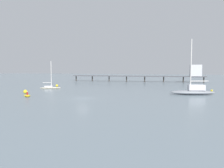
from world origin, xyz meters
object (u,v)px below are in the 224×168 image
at_px(mooring_buoy_inner, 212,91).
at_px(sailboat_gray, 193,91).
at_px(pier, 169,73).
at_px(dinghy_yellow, 27,95).
at_px(mooring_buoy_mid, 25,92).
at_px(mooring_buoy_far, 57,86).
at_px(sailboat_cream, 50,87).

bearing_deg(mooring_buoy_inner, sailboat_gray, -122.41).
height_order(pier, dinghy_yellow, pier).
bearing_deg(sailboat_gray, pier, 98.33).
distance_m(sailboat_gray, mooring_buoy_mid, 39.23).
relative_size(pier, mooring_buoy_far, 75.61).
bearing_deg(pier, sailboat_gray, -81.67).
distance_m(mooring_buoy_mid, mooring_buoy_far, 18.60).
distance_m(sailboat_cream, mooring_buoy_far, 6.45).
relative_size(pier, sailboat_cream, 7.42).
xyz_separation_m(sailboat_gray, mooring_buoy_inner, (5.04, 7.95, -0.63)).
bearing_deg(dinghy_yellow, sailboat_cream, 108.38).
relative_size(sailboat_cream, mooring_buoy_mid, 9.11).
height_order(sailboat_gray, mooring_buoy_inner, sailboat_gray).
bearing_deg(mooring_buoy_mid, sailboat_cream, 96.04).
distance_m(mooring_buoy_inner, mooring_buoy_far, 46.04).
bearing_deg(sailboat_gray, mooring_buoy_mid, -166.28).
bearing_deg(pier, dinghy_yellow, -115.11).
xyz_separation_m(sailboat_cream, mooring_buoy_inner, (44.43, 5.12, -0.28)).
distance_m(dinghy_yellow, mooring_buoy_mid, 6.11).
bearing_deg(sailboat_cream, dinghy_yellow, -71.62).
height_order(sailboat_cream, sailboat_gray, sailboat_gray).
xyz_separation_m(pier, mooring_buoy_mid, (-31.57, -53.95, -3.58)).
height_order(dinghy_yellow, mooring_buoy_mid, dinghy_yellow).
relative_size(pier, sailboat_gray, 4.82).
bearing_deg(dinghy_yellow, mooring_buoy_inner, 29.09).
bearing_deg(mooring_buoy_mid, dinghy_yellow, -46.34).
bearing_deg(mooring_buoy_mid, mooring_buoy_inner, 21.79).
relative_size(sailboat_gray, mooring_buoy_inner, 22.88).
xyz_separation_m(pier, dinghy_yellow, (-27.36, -58.36, -3.82)).
bearing_deg(mooring_buoy_inner, dinghy_yellow, -150.91).
distance_m(pier, dinghy_yellow, 64.57).
distance_m(dinghy_yellow, mooring_buoy_far, 23.87).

